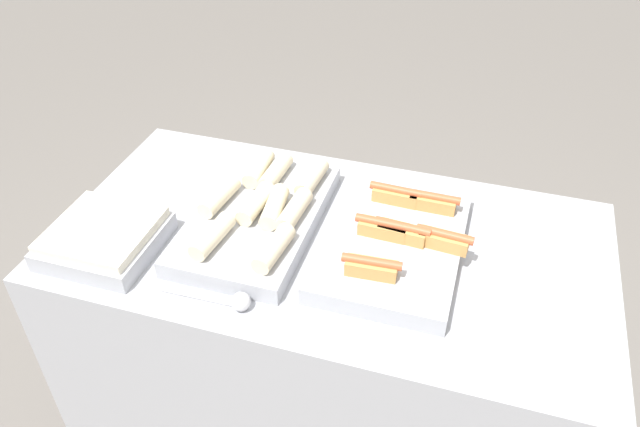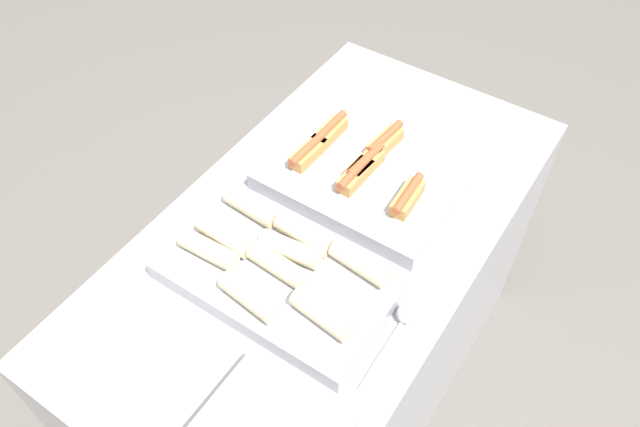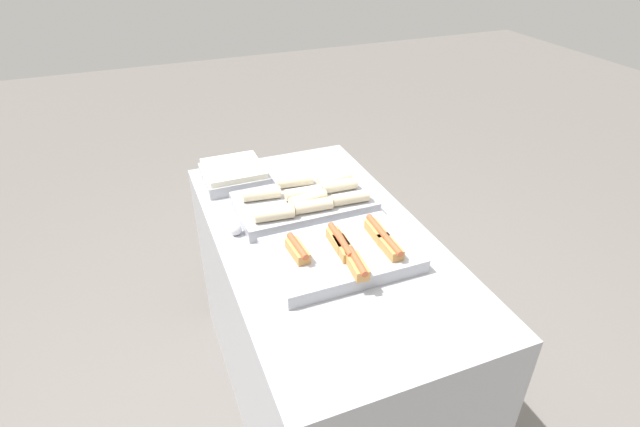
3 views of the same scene
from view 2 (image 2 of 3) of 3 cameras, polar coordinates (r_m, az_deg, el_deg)
ground_plane at (r=2.37m, az=0.40°, el=-15.42°), size 12.00×12.00×0.00m
counter at (r=1.97m, az=0.47°, el=-9.73°), size 1.44×0.77×0.92m
tray_hotdogs at (r=1.66m, az=3.68°, el=3.30°), size 0.37×0.50×0.10m
tray_wraps at (r=1.46m, az=-3.92°, el=-5.28°), size 0.31×0.53×0.10m
serving_spoon_near at (r=1.42m, az=7.55°, el=-9.66°), size 0.23×0.05×0.05m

